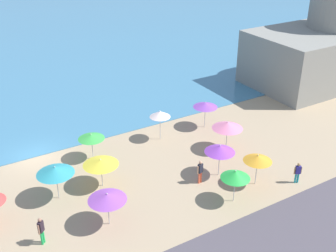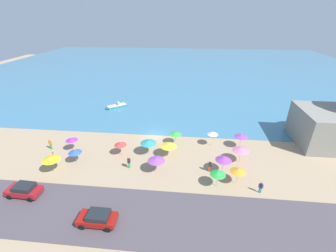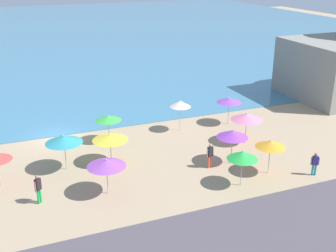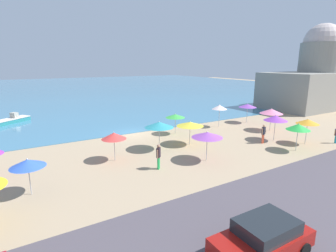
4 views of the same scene
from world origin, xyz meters
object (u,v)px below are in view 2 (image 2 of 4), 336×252
object	(u,v)px
bather_4	(210,166)
skiff_nearshore	(117,106)
beach_umbrella_12	(218,173)
beach_umbrella_3	(168,145)
beach_umbrella_7	(241,136)
beach_umbrella_0	(213,133)
beach_umbrella_2	(120,144)
bather_2	(129,162)
bather_3	(53,156)
parked_car_1	(24,190)
beach_umbrella_4	(156,159)
beach_umbrella_5	(238,170)
beach_umbrella_9	(224,159)
beach_umbrella_6	(75,152)
beach_umbrella_11	(148,142)
beach_umbrella_13	(241,149)
beach_umbrella_10	(176,133)
beach_umbrella_8	(51,159)
parked_car_0	(98,218)
bather_0	(50,144)
bather_1	(261,187)
beach_umbrella_1	(72,139)

from	to	relation	value
bather_4	skiff_nearshore	bearing A→B (deg)	132.62
beach_umbrella_12	bather_4	bearing A→B (deg)	103.78
beach_umbrella_3	beach_umbrella_7	xyz separation A→B (m)	(11.32, 3.65, 0.22)
beach_umbrella_0	beach_umbrella_12	world-z (taller)	beach_umbrella_0
beach_umbrella_3	skiff_nearshore	world-z (taller)	beach_umbrella_3
beach_umbrella_2	bather_2	world-z (taller)	beach_umbrella_2
bather_3	parked_car_1	world-z (taller)	parked_car_1
beach_umbrella_4	beach_umbrella_5	bearing A→B (deg)	-7.43
beach_umbrella_0	beach_umbrella_9	distance (m)	6.90
beach_umbrella_6	beach_umbrella_11	size ratio (longest dim) A/B	0.87
beach_umbrella_6	skiff_nearshore	bearing A→B (deg)	91.77
beach_umbrella_5	parked_car_1	size ratio (longest dim) A/B	0.60
beach_umbrella_0	beach_umbrella_13	distance (m)	5.59
beach_umbrella_4	bather_4	distance (m)	7.39
beach_umbrella_4	beach_umbrella_10	world-z (taller)	beach_umbrella_4
beach_umbrella_3	beach_umbrella_5	xyz separation A→B (m)	(9.30, -5.32, 0.17)
bather_3	parked_car_1	distance (m)	7.06
bather_3	parked_car_1	xyz separation A→B (m)	(0.43, -7.05, -0.02)
beach_umbrella_0	beach_umbrella_8	distance (m)	23.98
beach_umbrella_6	parked_car_0	xyz separation A→B (m)	(7.20, -10.10, -1.04)
beach_umbrella_13	bather_0	distance (m)	29.49
beach_umbrella_0	beach_umbrella_8	size ratio (longest dim) A/B	1.06
beach_umbrella_8	bather_2	distance (m)	10.36
beach_umbrella_0	beach_umbrella_5	xyz separation A→B (m)	(2.46, -9.07, -0.23)
beach_umbrella_13	parked_car_0	distance (m)	20.86
beach_umbrella_9	bather_1	size ratio (longest dim) A/B	1.56
beach_umbrella_1	beach_umbrella_8	size ratio (longest dim) A/B	0.95
bather_3	bather_1	bearing A→B (deg)	-7.36
parked_car_1	beach_umbrella_2	bearing A→B (deg)	47.26
beach_umbrella_3	parked_car_0	xyz separation A→B (m)	(-5.99, -13.12, -1.08)
bather_4	parked_car_0	world-z (taller)	bather_4
parked_car_0	parked_car_1	distance (m)	10.70
beach_umbrella_6	bather_3	xyz separation A→B (m)	(-3.48, -0.00, -1.00)
bather_2	bather_3	world-z (taller)	bather_2
bather_3	bather_4	bearing A→B (deg)	-0.46
bather_2	parked_car_0	xyz separation A→B (m)	(-0.79, -9.59, -0.17)
bather_0	skiff_nearshore	distance (m)	19.10
beach_umbrella_11	bather_2	size ratio (longest dim) A/B	1.39
beach_umbrella_11	bather_3	bearing A→B (deg)	-166.65
beach_umbrella_11	bather_1	distance (m)	16.53
bather_2	skiff_nearshore	bearing A→B (deg)	111.51
beach_umbrella_6	beach_umbrella_9	bearing A→B (deg)	-0.18
beach_umbrella_3	bather_3	bearing A→B (deg)	-169.72
beach_umbrella_8	bather_3	bearing A→B (deg)	119.36
beach_umbrella_10	parked_car_1	xyz separation A→B (m)	(-17.06, -13.82, -1.05)
beach_umbrella_7	beach_umbrella_9	size ratio (longest dim) A/B	0.96
bather_4	parked_car_0	xyz separation A→B (m)	(-12.03, -9.91, -0.16)
beach_umbrella_4	beach_umbrella_9	bearing A→B (deg)	5.46
beach_umbrella_7	beach_umbrella_12	world-z (taller)	beach_umbrella_7
beach_umbrella_5	beach_umbrella_7	world-z (taller)	beach_umbrella_7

